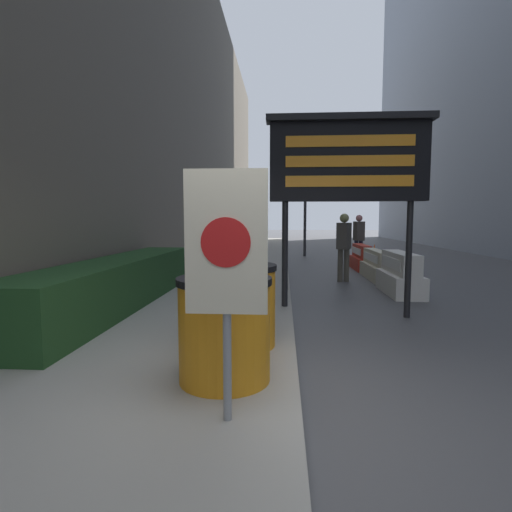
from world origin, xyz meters
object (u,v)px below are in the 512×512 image
Objects in this scene: jersey_barrier_white at (400,276)px; barrel_drum_foreground at (225,329)px; message_board at (348,162)px; traffic_cone_near at (374,254)px; traffic_cone_mid at (382,265)px; jersey_barrier_red_striped at (361,258)px; barrel_drum_middle at (240,305)px; traffic_light_near_curb at (305,185)px; pedestrian_worker at (359,235)px; warning_sign at (226,257)px; jersey_barrier_cream at (376,266)px; pedestrian_passerby at (344,242)px.

barrel_drum_foreground is at bearing -120.06° from jersey_barrier_white.
traffic_cone_near is (2.27, 8.12, -2.14)m from message_board.
traffic_cone_near is at bearing 80.77° from traffic_cone_mid.
barrel_drum_middle is at bearing -109.46° from jersey_barrier_red_striped.
message_board reaches higher than barrel_drum_middle.
barrel_drum_middle is at bearing -96.30° from traffic_light_near_curb.
barrel_drum_foreground reaches higher than traffic_cone_near.
traffic_cone_mid is 0.43× the size of pedestrian_worker.
warning_sign is (0.10, -1.72, 0.70)m from barrel_drum_middle.
message_board is 8.19m from pedestrian_worker.
pedestrian_worker is at bearing 88.17° from jersey_barrier_white.
traffic_cone_near is (3.68, 11.93, -0.97)m from warning_sign.
barrel_drum_foreground is 1.29× the size of traffic_cone_near.
warning_sign is 1.03× the size of jersey_barrier_white.
jersey_barrier_red_striped is at bearing 163.81° from pedestrian_worker.
barrel_drum_foreground and barrel_drum_middle have the same top height.
warning_sign is at bearing -110.45° from traffic_cone_mid.
barrel_drum_middle is 10.48m from pedestrian_worker.
jersey_barrier_red_striped is at bearing 72.32° from barrel_drum_foreground.
jersey_barrier_white is at bearing -79.87° from traffic_light_near_curb.
jersey_barrier_cream is 2.65× the size of traffic_cone_mid.
barrel_drum_foreground reaches higher than jersey_barrier_red_striped.
traffic_cone_mid is (-0.59, -3.66, 0.02)m from traffic_cone_near.
jersey_barrier_cream is at bearing -142.09° from traffic_cone_mid.
pedestrian_worker is (0.18, 1.52, 0.69)m from jersey_barrier_red_striped.
jersey_barrier_white is (2.89, 5.93, -0.93)m from warning_sign.
message_board is at bearing -105.61° from traffic_cone_near.
jersey_barrier_cream is at bearing 67.83° from barrel_drum_foreground.
traffic_light_near_curb is at bearing 109.16° from jersey_barrier_red_striped.
barrel_drum_middle is 1.86m from warning_sign.
barrel_drum_foreground is 1.02m from warning_sign.
pedestrian_worker reaches higher than jersey_barrier_red_striped.
traffic_light_near_curb reaches higher than pedestrian_passerby.
pedestrian_worker reaches higher than pedestrian_passerby.
traffic_cone_near is at bearing -178.03° from pedestrian_passerby.
jersey_barrier_white is (3.01, 5.21, -0.23)m from barrel_drum_foreground.
barrel_drum_middle is at bearing 4.63° from pedestrian_passerby.
message_board reaches higher than pedestrian_passerby.
warning_sign is at bearing -109.58° from jersey_barrier_cream.
jersey_barrier_red_striped is at bearing -114.30° from traffic_cone_near.
barrel_drum_foreground is 0.22× the size of traffic_light_near_curb.
traffic_light_near_curb reaches higher than pedestrian_worker.
warning_sign is 1.06× the size of jersey_barrier_red_striped.
jersey_barrier_cream is 3.65m from pedestrian_worker.
pedestrian_passerby is at bearing -85.12° from traffic_light_near_curb.
barrel_drum_middle is 8.98m from jersey_barrier_red_striped.
warning_sign is 2.47× the size of traffic_cone_near.
traffic_cone_mid is (3.21, 7.55, -0.25)m from barrel_drum_foreground.
warning_sign is 4.23m from message_board.
traffic_light_near_curb is (1.33, 14.67, 1.75)m from warning_sign.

